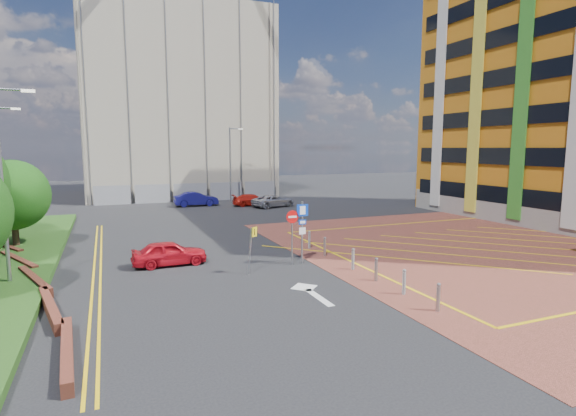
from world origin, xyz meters
TOP-DOWN VIEW (x-y plane):
  - ground at (0.00, 0.00)m, footprint 140.00×140.00m
  - forecourt at (14.00, 0.00)m, footprint 26.00×26.00m
  - retaining_wall at (-11.80, 2.00)m, footprint 6.06×20.33m
  - tree_c at (-13.50, 10.00)m, footprint 4.00×4.00m
  - lamp_left_near at (-12.42, 2.00)m, footprint 1.53×0.16m
  - lamp_back at (4.08, 28.00)m, footprint 1.53×0.16m
  - sign_cluster at (0.30, 0.98)m, footprint 1.17×0.12m
  - warning_sign at (-2.44, 0.14)m, footprint 0.54×0.37m
  - bollard_row at (2.30, -1.67)m, footprint 0.14×11.14m
  - construction_building at (0.00, 40.00)m, footprint 21.20×19.20m
  - construction_fence at (1.00, 30.00)m, footprint 21.60×0.06m
  - car_red_left at (-5.78, 3.26)m, footprint 3.71×1.59m
  - car_blue_back at (-0.18, 25.86)m, footprint 4.38×1.58m
  - car_red_back at (5.18, 23.94)m, footprint 4.23×2.06m
  - car_silver_back at (6.80, 22.20)m, footprint 4.78×3.13m

SIDE VIEW (x-z plane):
  - ground at x=0.00m, z-range 0.00..0.00m
  - forecourt at x=14.00m, z-range 0.00..0.02m
  - retaining_wall at x=-11.80m, z-range 0.00..0.40m
  - bollard_row at x=2.30m, z-range 0.02..0.92m
  - car_red_back at x=5.18m, z-range 0.00..1.19m
  - car_silver_back at x=6.80m, z-range 0.00..1.22m
  - car_red_left at x=-5.78m, z-range 0.00..1.25m
  - car_blue_back at x=-0.18m, z-range 0.00..1.44m
  - construction_fence at x=1.00m, z-range 0.00..2.00m
  - warning_sign at x=-2.44m, z-range 0.31..2.55m
  - sign_cluster at x=0.30m, z-range 0.35..3.55m
  - tree_c at x=-13.50m, z-range 0.74..5.64m
  - lamp_back at x=4.08m, z-range 0.36..8.36m
  - lamp_left_near at x=-12.42m, z-range 0.66..8.66m
  - construction_building at x=0.00m, z-range 0.00..22.00m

